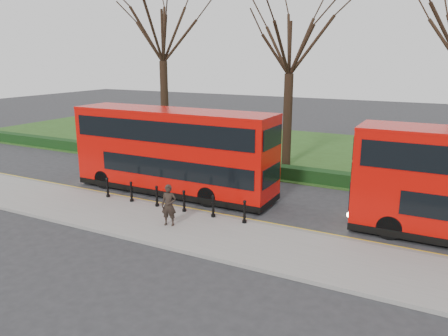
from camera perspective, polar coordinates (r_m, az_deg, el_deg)
The scene contains 12 objects.
ground at distance 22.58m, azimuth -5.49°, elevation -4.56°, with size 120.00×120.00×0.00m, color #28282B.
pavement at distance 20.27m, azimuth -10.15°, elevation -6.75°, with size 60.00×4.00×0.15m, color gray.
kerb at distance 21.78m, azimuth -6.93°, elevation -5.12°, with size 60.00×0.25×0.16m, color slate.
grass_verge at distance 35.63m, azimuth 7.78°, elevation 2.47°, with size 60.00×18.00×0.06m, color #284617.
hedge at distance 28.16m, azimuth 2.05°, elevation 0.18°, with size 60.00×0.90×0.80m, color black.
yellow_line_outer at distance 22.03m, azimuth -6.48°, elevation -5.06°, with size 60.00×0.10×0.01m, color yellow.
yellow_line_inner at distance 22.19m, azimuth -6.19°, elevation -4.91°, with size 60.00×0.10×0.01m, color yellow.
tree_left at distance 34.20m, azimuth -8.09°, elevation 17.45°, with size 8.11×8.11×12.67m.
tree_mid at distance 29.51m, azimuth 8.65°, elevation 15.98°, with size 7.23×7.23×11.29m.
bollard_row at distance 21.21m, azimuth -7.04°, elevation -4.03°, with size 8.05×0.15×1.00m.
bus_lead at distance 23.73m, azimuth -6.73°, elevation 2.11°, with size 11.48×2.64×4.57m.
pedestrian at distance 19.07m, azimuth -7.21°, elevation -4.84°, with size 0.67×0.44×1.83m, color black.
Camera 1 is at (11.79, -17.82, 7.31)m, focal length 35.00 mm.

